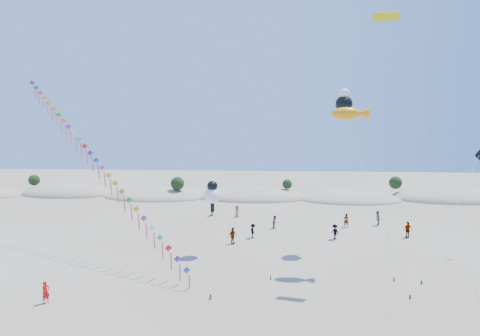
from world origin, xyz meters
name	(u,v)px	position (x,y,z in m)	size (l,w,h in m)	color
dune_ridge	(257,197)	(1.06, 45.14, 0.11)	(145.30, 11.49, 5.57)	tan
kite_train	(94,159)	(-14.05, 16.70, 9.10)	(23.93, 18.88, 18.07)	#3F2D1E
fish_kite	(350,114)	(9.58, 14.51, 13.33)	(4.90, 7.46, 13.91)	#3F2D1E
cartoon_kite_low	(212,194)	(-2.64, 16.73, 5.85)	(6.33, 7.01, 7.09)	#3F2D1E
cartoon_kite_high	(344,102)	(10.08, 20.05, 14.56)	(3.68, 10.08, 15.92)	#3F2D1E
parafoil_kite	(388,24)	(12.01, 12.98, 20.39)	(5.40, 9.99, 21.37)	#3F2D1E
dark_kite	(466,184)	(20.72, 16.81, 7.01)	(8.76, 8.92, 10.00)	#3F2D1E
flyer_foreground	(46,292)	(-12.94, 5.34, 0.80)	(0.58, 0.38, 1.60)	red
beachgoers	(292,222)	(5.56, 25.79, 0.84)	(23.55, 13.62, 1.81)	slate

